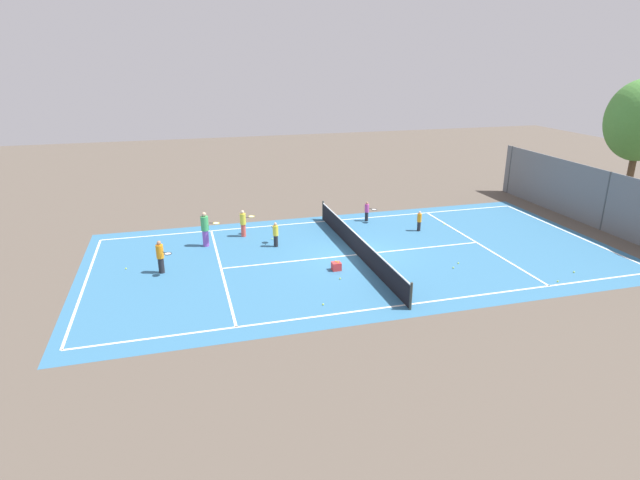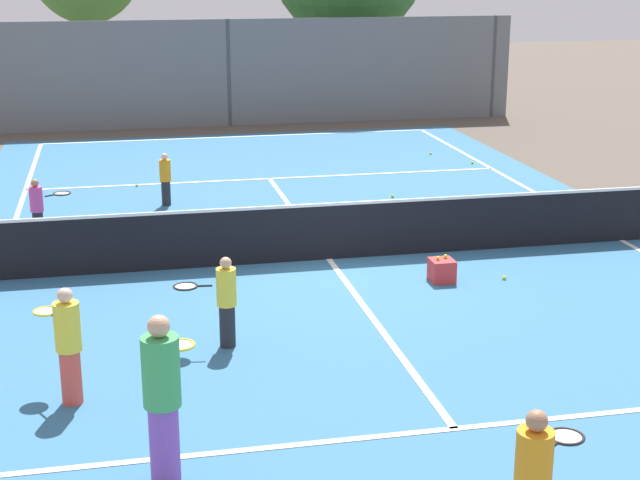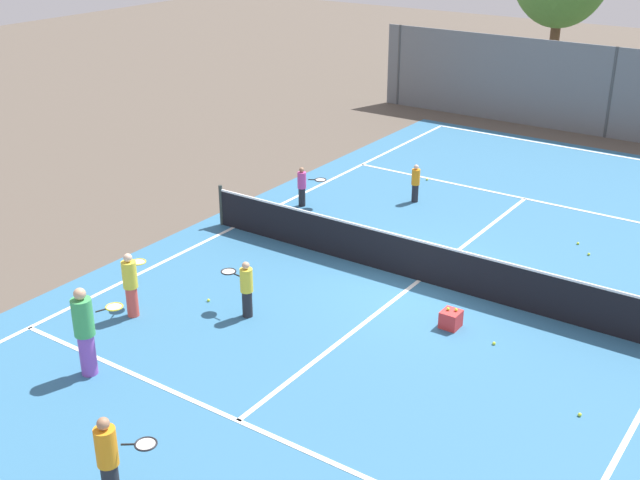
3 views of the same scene
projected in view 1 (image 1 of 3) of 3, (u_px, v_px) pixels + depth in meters
The scene contains 21 objects.
ground_plane at pixel (357, 255), 24.72m from camera, with size 80.00×80.00×0.00m, color brown.
court_surface at pixel (357, 255), 24.72m from camera, with size 13.00×25.00×0.01m.
tennis_net at pixel (357, 245), 24.55m from camera, with size 11.90×0.10×1.10m.
perimeter_fence at pixel (606, 201), 27.74m from camera, with size 18.00×0.12×3.20m.
player_0 at pixel (419, 221), 27.92m from camera, with size 0.24×0.24×1.10m.
player_1 at pixel (367, 211), 29.58m from camera, with size 0.80×0.61×1.13m.
player_2 at pixel (205, 229), 25.57m from camera, with size 0.62×0.95×1.75m.
player_3 at pixel (243, 223), 27.02m from camera, with size 0.62×0.86×1.42m.
player_4 at pixel (161, 256), 22.41m from camera, with size 0.83×0.72×1.47m.
player_5 at pixel (276, 234), 25.60m from camera, with size 0.85×0.38×1.25m.
ball_crate at pixel (336, 266), 22.89m from camera, with size 0.37×0.39×0.43m.
tennis_ball_0 at pixel (340, 279), 21.99m from camera, with size 0.07×0.07×0.07m, color #CCE533.
tennis_ball_1 at pixel (126, 269), 23.03m from camera, with size 0.07×0.07×0.07m, color #CCE533.
tennis_ball_2 at pixel (574, 272), 22.66m from camera, with size 0.07×0.07×0.07m, color #CCE533.
tennis_ball_3 at pixel (558, 281), 21.72m from camera, with size 0.07×0.07×0.07m, color #CCE533.
tennis_ball_4 at pixel (444, 224), 29.07m from camera, with size 0.07×0.07×0.07m, color #CCE533.
tennis_ball_5 at pixel (399, 278), 22.00m from camera, with size 0.07×0.07×0.07m, color #CCE533.
tennis_ball_6 at pixel (272, 239), 26.79m from camera, with size 0.07×0.07×0.07m, color #CCE533.
tennis_ball_7 at pixel (323, 304), 19.70m from camera, with size 0.07×0.07×0.07m, color #CCE533.
tennis_ball_8 at pixel (458, 263), 23.64m from camera, with size 0.07×0.07×0.07m, color #CCE533.
tennis_ball_9 at pixel (453, 268), 23.12m from camera, with size 0.07×0.07×0.07m, color #CCE533.
Camera 1 is at (21.74, -7.91, 8.90)m, focal length 29.22 mm.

